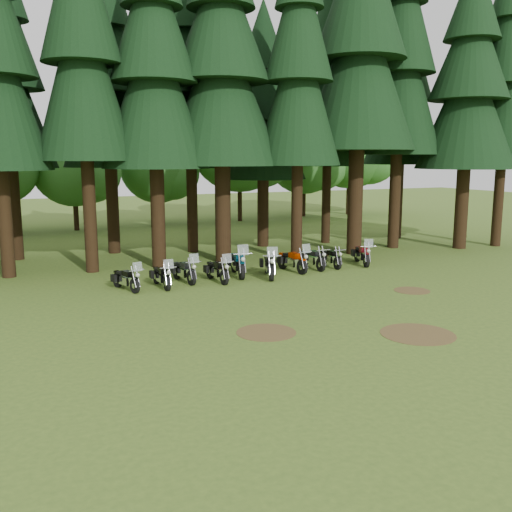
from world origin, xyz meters
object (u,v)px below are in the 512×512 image
at_px(motorcycle_2, 184,272).
at_px(motorcycle_5, 269,266).
at_px(motorcycle_4, 238,264).
at_px(motorcycle_7, 312,259).
at_px(motorcycle_9, 362,255).
at_px(motorcycle_6, 292,261).
at_px(motorcycle_1, 162,277).
at_px(motorcycle_3, 217,271).
at_px(motorcycle_0, 126,280).
at_px(motorcycle_8, 330,258).

distance_m(motorcycle_2, motorcycle_5, 3.72).
xyz_separation_m(motorcycle_4, motorcycle_7, (3.80, 0.05, -0.07)).
height_order(motorcycle_7, motorcycle_9, motorcycle_9).
xyz_separation_m(motorcycle_7, motorcycle_9, (2.72, -0.08, 0.02)).
height_order(motorcycle_2, motorcycle_6, motorcycle_6).
relative_size(motorcycle_1, motorcycle_7, 0.96).
distance_m(motorcycle_3, motorcycle_6, 3.90).
xyz_separation_m(motorcycle_2, motorcycle_5, (3.67, -0.57, 0.05)).
bearing_deg(motorcycle_6, motorcycle_7, 3.69).
xyz_separation_m(motorcycle_3, motorcycle_6, (3.86, 0.58, 0.03)).
bearing_deg(motorcycle_0, motorcycle_5, -17.88).
xyz_separation_m(motorcycle_0, motorcycle_5, (6.18, -0.08, 0.09)).
bearing_deg(motorcycle_2, motorcycle_8, -4.40).
height_order(motorcycle_1, motorcycle_5, motorcycle_5).
relative_size(motorcycle_3, motorcycle_7, 0.99).
relative_size(motorcycle_1, motorcycle_2, 0.96).
distance_m(motorcycle_3, motorcycle_8, 6.10).
bearing_deg(motorcycle_5, motorcycle_2, -169.41).
distance_m(motorcycle_5, motorcycle_6, 1.62).
bearing_deg(motorcycle_2, motorcycle_3, -27.87).
bearing_deg(motorcycle_8, motorcycle_9, -0.97).
bearing_deg(motorcycle_8, motorcycle_2, -174.35).
relative_size(motorcycle_0, motorcycle_7, 0.91).
xyz_separation_m(motorcycle_4, motorcycle_6, (2.62, -0.18, -0.05)).
bearing_deg(motorcycle_4, motorcycle_7, 11.85).
bearing_deg(motorcycle_6, motorcycle_9, -5.03).
relative_size(motorcycle_2, motorcycle_8, 1.09).
height_order(motorcycle_0, motorcycle_1, motorcycle_1).
bearing_deg(motorcycle_9, motorcycle_6, -159.49).
bearing_deg(motorcycle_5, motorcycle_0, -161.41).
relative_size(motorcycle_4, motorcycle_7, 1.15).
height_order(motorcycle_4, motorcycle_8, motorcycle_4).
bearing_deg(motorcycle_3, motorcycle_0, 176.84).
bearing_deg(motorcycle_3, motorcycle_9, 2.26).
bearing_deg(motorcycle_1, motorcycle_5, -2.14).
xyz_separation_m(motorcycle_1, motorcycle_3, (2.39, 0.07, 0.01)).
xyz_separation_m(motorcycle_0, motorcycle_7, (8.85, 0.80, 0.03)).
bearing_deg(motorcycle_2, motorcycle_4, -1.07).
bearing_deg(motorcycle_0, motorcycle_7, -11.94).
bearing_deg(motorcycle_9, motorcycle_2, -160.19).
height_order(motorcycle_3, motorcycle_9, motorcycle_9).
xyz_separation_m(motorcycle_3, motorcycle_8, (6.04, 0.85, -0.04)).
bearing_deg(motorcycle_3, motorcycle_8, 4.85).
bearing_deg(motorcycle_5, motorcycle_8, 33.52).
xyz_separation_m(motorcycle_6, motorcycle_8, (2.18, 0.27, -0.06)).
bearing_deg(motorcycle_6, motorcycle_3, -178.75).
relative_size(motorcycle_2, motorcycle_3, 1.01).
height_order(motorcycle_5, motorcycle_7, motorcycle_5).
xyz_separation_m(motorcycle_4, motorcycle_9, (6.52, -0.03, -0.05)).
bearing_deg(motorcycle_6, motorcycle_2, 173.74).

